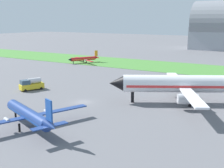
# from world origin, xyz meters

# --- Properties ---
(ground_plane) EXTENTS (600.00, 600.00, 0.00)m
(ground_plane) POSITION_xyz_m (0.00, 0.00, 0.00)
(ground_plane) COLOR slate
(grass_taxiway_strip) EXTENTS (360.00, 28.00, 0.08)m
(grass_taxiway_strip) POSITION_xyz_m (0.00, 61.71, 0.04)
(grass_taxiway_strip) COLOR #478438
(grass_taxiway_strip) RESTS_ON ground_plane
(airplane_midfield_jet) EXTENTS (31.86, 31.90, 12.45)m
(airplane_midfield_jet) POSITION_xyz_m (20.14, 11.56, 4.48)
(airplane_midfield_jet) COLOR white
(airplane_midfield_jet) RESTS_ON ground_plane
(airplane_taxiing_turboprop) EXTENTS (15.95, 13.90, 5.30)m
(airplane_taxiing_turboprop) POSITION_xyz_m (-38.72, 52.56, 1.94)
(airplane_taxiing_turboprop) COLOR red
(airplane_taxiing_turboprop) RESTS_ON ground_plane
(airplane_foreground_turboprop) EXTENTS (19.56, 22.58, 7.08)m
(airplane_foreground_turboprop) POSITION_xyz_m (2.16, -19.18, 2.59)
(airplane_foreground_turboprop) COLOR navy
(airplane_foreground_turboprop) RESTS_ON ground_plane
(fuel_truck_near_gate) EXTENTS (4.75, 6.92, 3.29)m
(fuel_truck_near_gate) POSITION_xyz_m (-19.91, 2.67, 1.58)
(fuel_truck_near_gate) COLOR yellow
(fuel_truck_near_gate) RESTS_ON ground_plane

